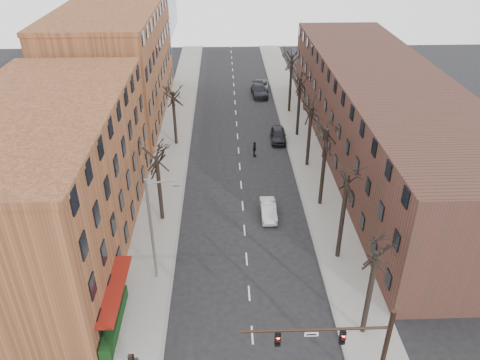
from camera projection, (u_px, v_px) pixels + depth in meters
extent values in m
cube|color=gray|center=(174.00, 140.00, 58.44)|extent=(4.00, 90.00, 0.15)
cube|color=gray|center=(301.00, 138.00, 58.94)|extent=(4.00, 90.00, 0.15)
cube|color=brown|center=(49.00, 182.00, 37.96)|extent=(12.00, 26.00, 12.00)
cube|color=brown|center=(116.00, 65.00, 62.43)|extent=(12.00, 28.00, 14.00)
cube|color=#462721|center=(382.00, 116.00, 52.38)|extent=(12.00, 50.00, 10.00)
cube|color=maroon|center=(120.00, 317.00, 33.45)|extent=(1.20, 7.00, 0.15)
cube|color=black|center=(114.00, 321.00, 32.26)|extent=(0.80, 6.00, 1.00)
cylinder|color=black|center=(383.00, 358.00, 26.10)|extent=(0.28, 0.28, 7.20)
cylinder|color=black|center=(316.00, 330.00, 24.76)|extent=(8.00, 0.16, 0.16)
cube|color=black|center=(342.00, 337.00, 25.14)|extent=(0.32, 0.22, 0.95)
cube|color=black|center=(278.00, 339.00, 25.03)|extent=(0.32, 0.22, 0.95)
cube|color=silver|center=(311.00, 334.00, 24.94)|extent=(0.75, 0.04, 0.28)
cylinder|color=slate|center=(152.00, 232.00, 34.68)|extent=(0.20, 0.20, 9.00)
cylinder|color=slate|center=(161.00, 182.00, 32.54)|extent=(2.39, 0.12, 0.46)
cube|color=slate|center=(176.00, 185.00, 32.72)|extent=(0.50, 0.22, 0.14)
imported|color=#B3B7BB|center=(268.00, 210.00, 44.00)|extent=(1.42, 4.03, 1.33)
imported|color=black|center=(278.00, 135.00, 58.14)|extent=(2.04, 4.63, 1.55)
imported|color=black|center=(259.00, 91.00, 72.02)|extent=(2.63, 5.61, 1.58)
imported|color=#57595E|center=(262.00, 86.00, 74.39)|extent=(2.66, 4.99, 1.33)
imported|color=black|center=(254.00, 149.00, 54.42)|extent=(0.72, 1.16, 1.84)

